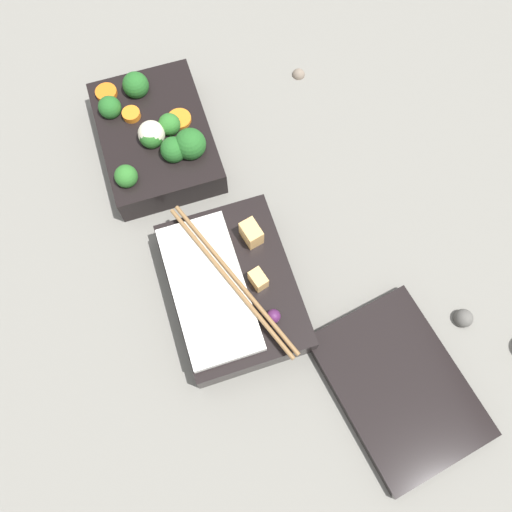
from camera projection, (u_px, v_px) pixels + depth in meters
ground_plane at (190, 226)px, 0.65m from camera, size 3.00×3.00×0.00m
bento_tray_vegetable at (156, 136)px, 0.67m from camera, size 0.20×0.14×0.07m
bento_tray_rice at (230, 288)px, 0.60m from camera, size 0.22×0.14×0.07m
bento_lid at (398, 385)px, 0.57m from camera, size 0.21×0.17×0.02m
pebble_0 at (298, 73)px, 0.73m from camera, size 0.02×0.02×0.02m
pebble_2 at (463, 318)px, 0.60m from camera, size 0.02×0.02×0.02m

